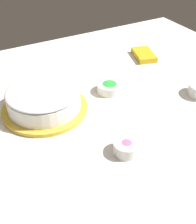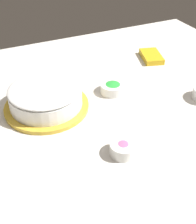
# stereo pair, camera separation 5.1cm
# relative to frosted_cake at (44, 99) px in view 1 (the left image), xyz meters

# --- Properties ---
(ground_plane) EXTENTS (1.54, 1.54, 0.00)m
(ground_plane) POSITION_rel_frosted_cake_xyz_m (0.21, 0.20, -0.04)
(ground_plane) COLOR silver
(frosted_cake) EXTENTS (0.29, 0.29, 0.09)m
(frosted_cake) POSITION_rel_frosted_cake_xyz_m (0.00, 0.00, 0.00)
(frosted_cake) COLOR gold
(frosted_cake) RESTS_ON ground_plane
(sprinkle_bowl_green) EXTENTS (0.09, 0.09, 0.04)m
(sprinkle_bowl_green) POSITION_rel_frosted_cake_xyz_m (0.01, 0.26, -0.02)
(sprinkle_bowl_green) COLOR white
(sprinkle_bowl_green) RESTS_ON ground_plane
(sprinkle_bowl_pink) EXTENTS (0.08, 0.08, 0.04)m
(sprinkle_bowl_pink) POSITION_rel_frosted_cake_xyz_m (0.31, 0.13, -0.02)
(sprinkle_bowl_pink) COLOR white
(sprinkle_bowl_pink) RESTS_ON ground_plane
(candy_box_lower) EXTENTS (0.15, 0.12, 0.02)m
(candy_box_lower) POSITION_rel_frosted_cake_xyz_m (-0.17, 0.54, -0.03)
(candy_box_lower) COLOR yellow
(candy_box_lower) RESTS_ON ground_plane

